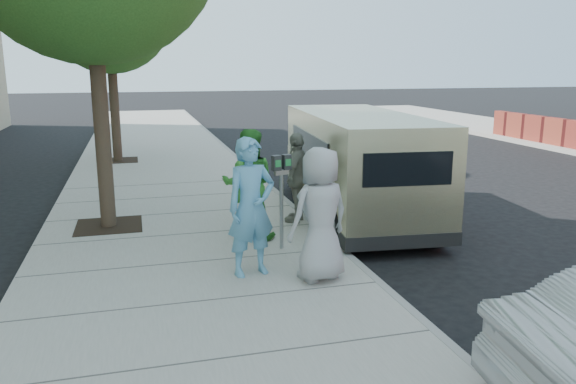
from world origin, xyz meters
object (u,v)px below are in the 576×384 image
object	(u,v)px
person_green_shirt	(249,185)
person_gray_shirt	(320,215)
person_striped_polo	(297,177)
tree_far	(109,3)
parking_meter	(281,181)
person_officer	(251,207)
van	(356,163)

from	to	relation	value
person_green_shirt	person_gray_shirt	xyz separation A→B (m)	(0.58, -2.14, -0.01)
person_green_shirt	person_gray_shirt	world-z (taller)	person_green_shirt
person_striped_polo	tree_far	bearing A→B (deg)	-124.05
parking_meter	person_gray_shirt	size ratio (longest dim) A/B	0.83
tree_far	person_officer	world-z (taller)	tree_far
tree_far	person_officer	xyz separation A→B (m)	(2.05, -10.72, -3.74)
person_gray_shirt	person_striped_polo	size ratio (longest dim) A/B	1.09
tree_far	person_green_shirt	xyz separation A→B (m)	(2.35, -9.04, -3.78)
person_green_shirt	tree_far	bearing A→B (deg)	-59.72
tree_far	person_gray_shirt	xyz separation A→B (m)	(2.92, -11.17, -3.80)
van	person_officer	xyz separation A→B (m)	(-2.81, -3.01, 0.00)
parking_meter	van	bearing A→B (deg)	27.01
person_green_shirt	person_striped_polo	xyz separation A→B (m)	(1.11, 0.84, -0.10)
person_striped_polo	person_green_shirt	bearing A→B (deg)	-19.60
person_green_shirt	person_striped_polo	bearing A→B (deg)	-126.96
person_officer	person_striped_polo	xyz separation A→B (m)	(1.41, 2.53, -0.13)
parking_meter	person_officer	distance (m)	1.22
person_green_shirt	person_gray_shirt	size ratio (longest dim) A/B	1.02
tree_far	person_officer	distance (m)	11.54
person_gray_shirt	van	bearing A→B (deg)	-136.26
van	person_green_shirt	world-z (taller)	van
person_striped_polo	person_officer	bearing A→B (deg)	4.02
van	person_officer	world-z (taller)	van
parking_meter	person_officer	size ratio (longest dim) A/B	0.78
tree_far	person_officer	bearing A→B (deg)	-79.19
person_officer	tree_far	bearing A→B (deg)	87.17
tree_far	person_green_shirt	size ratio (longest dim) A/B	3.41
tree_far	person_officer	size ratio (longest dim) A/B	3.28
tree_far	person_striped_polo	xyz separation A→B (m)	(3.45, -8.19, -3.88)
van	person_gray_shirt	xyz separation A→B (m)	(-1.93, -3.46, -0.05)
person_officer	person_gray_shirt	size ratio (longest dim) A/B	1.06
person_officer	person_green_shirt	size ratio (longest dim) A/B	1.04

